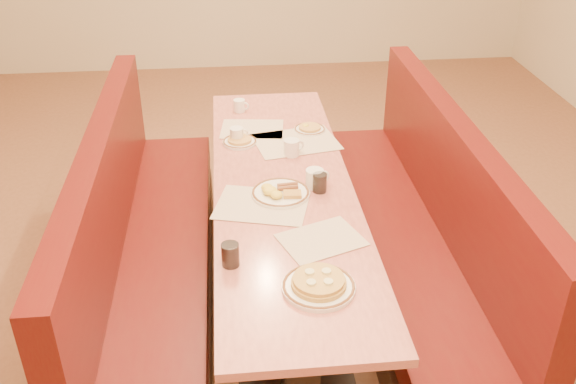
{
  "coord_description": "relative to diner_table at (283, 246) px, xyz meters",
  "views": [
    {
      "loc": [
        -0.26,
        -2.8,
        2.36
      ],
      "look_at": [
        0.0,
        -0.24,
        0.85
      ],
      "focal_mm": 40.0,
      "sensor_mm": 36.0,
      "label": 1
    }
  ],
  "objects": [
    {
      "name": "soda_tumbler_near",
      "position": [
        -0.28,
        -0.64,
        0.43
      ],
      "size": [
        0.07,
        0.07,
        0.1
      ],
      "color": "black",
      "rests_on": "diner_table"
    },
    {
      "name": "coffee_mug_d",
      "position": [
        -0.18,
        0.97,
        0.42
      ],
      "size": [
        0.1,
        0.07,
        0.08
      ],
      "rotation": [
        0.0,
        0.0,
        -0.38
      ],
      "color": "white",
      "rests_on": "diner_table"
    },
    {
      "name": "placemat_near_right",
      "position": [
        0.12,
        -0.5,
        0.38
      ],
      "size": [
        0.42,
        0.37,
        0.0
      ],
      "primitive_type": "cube",
      "rotation": [
        0.0,
        0.0,
        0.36
      ],
      "color": "beige",
      "rests_on": "diner_table"
    },
    {
      "name": "extra_plate_far",
      "position": [
        -0.2,
        0.51,
        0.39
      ],
      "size": [
        0.2,
        0.2,
        0.04
      ],
      "rotation": [
        0.0,
        0.0,
        -0.24
      ],
      "color": "white",
      "rests_on": "diner_table"
    },
    {
      "name": "ground",
      "position": [
        0.0,
        0.0,
        -0.37
      ],
      "size": [
        8.0,
        8.0,
        0.0
      ],
      "primitive_type": "plane",
      "color": "#9E6647",
      "rests_on": "ground"
    },
    {
      "name": "placemat_near_left",
      "position": [
        -0.12,
        -0.19,
        0.38
      ],
      "size": [
        0.5,
        0.42,
        0.0
      ],
      "primitive_type": "cube",
      "rotation": [
        0.0,
        0.0,
        -0.26
      ],
      "color": "beige",
      "rests_on": "diner_table"
    },
    {
      "name": "eggs_plate",
      "position": [
        -0.03,
        -0.1,
        0.39
      ],
      "size": [
        0.29,
        0.29,
        0.06
      ],
      "rotation": [
        0.0,
        0.0,
        -0.07
      ],
      "color": "white",
      "rests_on": "diner_table"
    },
    {
      "name": "extra_plate_mid",
      "position": [
        0.22,
        0.64,
        0.39
      ],
      "size": [
        0.18,
        0.18,
        0.04
      ],
      "rotation": [
        0.0,
        0.0,
        0.05
      ],
      "color": "white",
      "rests_on": "diner_table"
    },
    {
      "name": "booth_right",
      "position": [
        0.73,
        0.0,
        -0.01
      ],
      "size": [
        0.55,
        2.5,
        1.05
      ],
      "color": "#4C3326",
      "rests_on": "ground"
    },
    {
      "name": "booth_left",
      "position": [
        -0.73,
        0.0,
        -0.01
      ],
      "size": [
        0.55,
        2.5,
        1.05
      ],
      "color": "#4C3326",
      "rests_on": "ground"
    },
    {
      "name": "pancake_plate",
      "position": [
        0.06,
        -0.84,
        0.4
      ],
      "size": [
        0.29,
        0.29,
        0.07
      ],
      "rotation": [
        0.0,
        0.0,
        0.31
      ],
      "color": "white",
      "rests_on": "diner_table"
    },
    {
      "name": "placemat_far_right",
      "position": [
        0.12,
        0.49,
        0.38
      ],
      "size": [
        0.52,
        0.43,
        0.0
      ],
      "primitive_type": "cube",
      "rotation": [
        0.0,
        0.0,
        0.2
      ],
      "color": "beige",
      "rests_on": "diner_table"
    },
    {
      "name": "coffee_mug_a",
      "position": [
        0.16,
        -0.03,
        0.43
      ],
      "size": [
        0.13,
        0.09,
        0.1
      ],
      "rotation": [
        0.0,
        0.0,
        0.27
      ],
      "color": "white",
      "rests_on": "diner_table"
    },
    {
      "name": "diner_table",
      "position": [
        0.0,
        0.0,
        0.0
      ],
      "size": [
        0.7,
        2.5,
        0.75
      ],
      "color": "black",
      "rests_on": "ground"
    },
    {
      "name": "coffee_mug_b",
      "position": [
        -0.21,
        0.54,
        0.42
      ],
      "size": [
        0.11,
        0.08,
        0.08
      ],
      "rotation": [
        0.0,
        0.0,
        0.24
      ],
      "color": "white",
      "rests_on": "diner_table"
    },
    {
      "name": "coffee_mug_c",
      "position": [
        0.08,
        0.33,
        0.42
      ],
      "size": [
        0.12,
        0.08,
        0.09
      ],
      "rotation": [
        0.0,
        0.0,
        0.42
      ],
      "color": "white",
      "rests_on": "diner_table"
    },
    {
      "name": "soda_tumbler_mid",
      "position": [
        0.17,
        -0.08,
        0.42
      ],
      "size": [
        0.07,
        0.07,
        0.1
      ],
      "color": "black",
      "rests_on": "diner_table"
    },
    {
      "name": "placemat_far_left",
      "position": [
        -0.12,
        0.69,
        0.38
      ],
      "size": [
        0.4,
        0.32,
        0.0
      ],
      "primitive_type": "cube",
      "rotation": [
        0.0,
        0.0,
        -0.12
      ],
      "color": "beige",
      "rests_on": "diner_table"
    }
  ]
}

